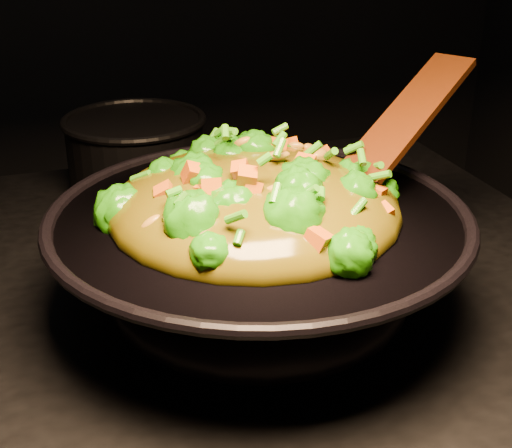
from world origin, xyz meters
name	(u,v)px	position (x,y,z in m)	size (l,w,h in m)	color
wok	(259,266)	(0.12, -0.09, 0.96)	(0.44, 0.44, 0.12)	black
stir_fry	(255,167)	(0.12, -0.09, 1.08)	(0.31, 0.31, 0.11)	#237C08
spatula	(385,144)	(0.27, -0.08, 1.08)	(0.35, 0.05, 0.01)	#371408
back_pot	(136,154)	(0.05, 0.32, 0.96)	(0.21, 0.21, 0.12)	black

